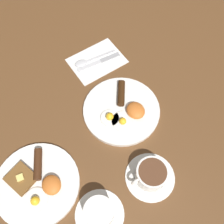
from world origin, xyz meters
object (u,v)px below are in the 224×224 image
(breakfast_plate_near, at_px, (122,110))
(knife, at_px, (101,61))
(teacup_near, at_px, (151,175))
(teacup_far, at_px, (99,213))
(breakfast_plate_far, at_px, (37,183))
(spoon, at_px, (85,62))

(breakfast_plate_near, relative_size, knife, 1.48)
(teacup_near, bearing_deg, breakfast_plate_near, -12.53)
(teacup_far, bearing_deg, knife, -30.92)
(teacup_near, height_order, teacup_far, teacup_far)
(breakfast_plate_far, bearing_deg, teacup_near, -118.19)
(breakfast_plate_far, bearing_deg, spoon, -46.35)
(breakfast_plate_near, height_order, teacup_far, teacup_far)
(breakfast_plate_near, relative_size, spoon, 1.55)
(breakfast_plate_near, xyz_separation_m, teacup_near, (-0.24, 0.05, 0.02))
(teacup_far, relative_size, knife, 0.80)
(spoon, bearing_deg, teacup_near, 88.99)
(breakfast_plate_far, height_order, knife, breakfast_plate_far)
(breakfast_plate_near, distance_m, knife, 0.23)
(teacup_far, bearing_deg, teacup_near, -86.13)
(breakfast_plate_far, relative_size, knife, 1.43)
(teacup_far, distance_m, knife, 0.56)
(breakfast_plate_near, bearing_deg, breakfast_plate_far, 102.20)
(teacup_near, height_order, knife, teacup_near)
(breakfast_plate_near, relative_size, breakfast_plate_far, 1.03)
(breakfast_plate_near, height_order, breakfast_plate_far, breakfast_plate_near)
(knife, distance_m, spoon, 0.06)
(teacup_near, relative_size, teacup_far, 1.07)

